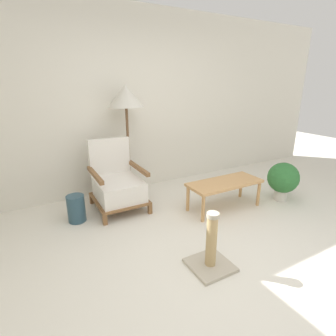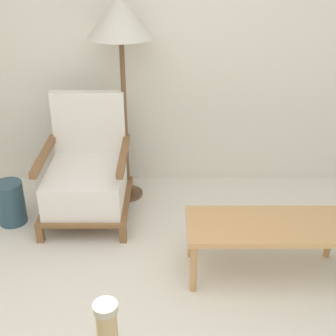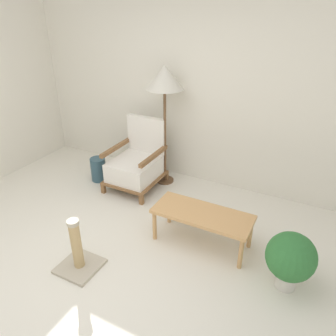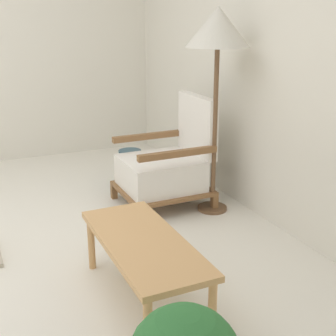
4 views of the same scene
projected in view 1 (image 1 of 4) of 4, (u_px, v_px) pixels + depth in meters
The scene contains 8 objects.
ground_plane at pixel (231, 273), 2.38m from camera, with size 14.00×14.00×0.00m, color silver.
wall_back at pixel (130, 103), 3.93m from camera, with size 8.00×0.06×2.70m.
armchair at pixel (117, 184), 3.53m from camera, with size 0.65×0.73×0.92m.
floor_lamp at pixel (126, 100), 3.56m from camera, with size 0.49×0.49×1.62m.
coffee_table at pixel (225, 185), 3.50m from camera, with size 1.02×0.42×0.39m.
vase at pixel (76, 208), 3.22m from camera, with size 0.21×0.21×0.34m, color #2D4C5B.
potted_plant at pixel (283, 179), 3.75m from camera, with size 0.44×0.44×0.56m.
scratching_post at pixel (211, 251), 2.40m from camera, with size 0.38×0.38×0.56m.
Camera 1 is at (-1.45, -1.44, 1.64)m, focal length 28.00 mm.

